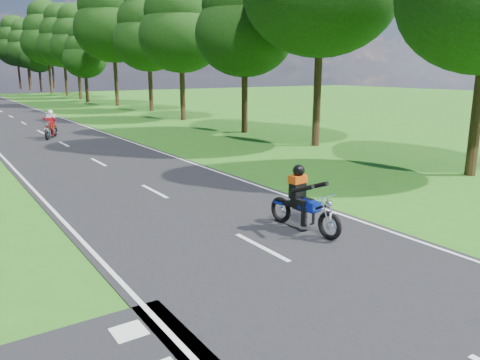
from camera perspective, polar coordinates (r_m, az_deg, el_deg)
ground at (r=9.40m, az=10.02°, el=-11.90°), size 160.00×160.00×0.00m
rider_near_blue at (r=11.71m, az=7.86°, el=-2.25°), size 0.85×2.05×1.66m
rider_far_red at (r=29.62m, az=-22.12°, el=6.34°), size 1.48×2.05×1.64m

